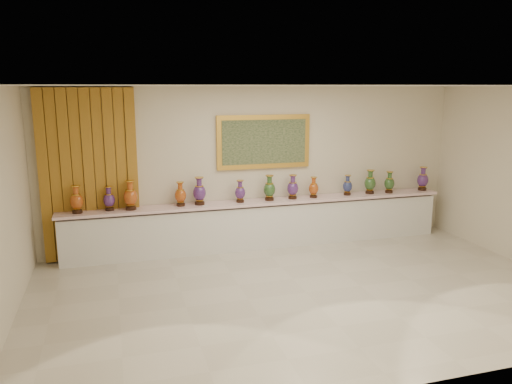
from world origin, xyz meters
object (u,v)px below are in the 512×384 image
vase_1 (109,200)px  vase_2 (130,197)px  counter (261,224)px  vase_0 (77,201)px

vase_1 → vase_2: size_ratio=0.82×
vase_1 → vase_2: vase_2 is taller
counter → vase_2: (-2.38, -0.04, 0.69)m
counter → vase_1: 2.81m
counter → vase_1: vase_1 is taller
counter → vase_2: 2.48m
vase_2 → counter: bearing=1.0°
vase_0 → vase_1: size_ratio=1.13×
vase_0 → vase_1: bearing=5.1°
counter → vase_0: (-3.25, -0.04, 0.68)m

